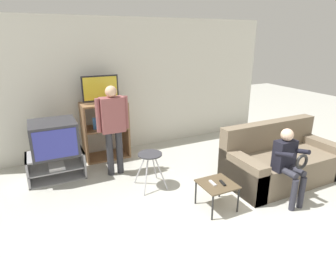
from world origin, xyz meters
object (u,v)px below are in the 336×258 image
Objects in this scene: tv_stand at (56,166)px; television_flat at (100,90)px; person_seated_child at (288,160)px; media_shelf at (105,130)px; remote_control_white at (213,183)px; television_main at (54,138)px; folding_stool at (150,159)px; snack_table at (217,186)px; couch at (280,162)px; remote_control_black at (223,183)px; person_standing_adult at (113,123)px.

television_flat is at bearing 27.45° from tv_stand.
media_shelf is at bearing 125.56° from person_seated_child.
tv_stand is 2.59m from remote_control_white.
television_main is 0.66× the size of person_seated_child.
folding_stool is 1.11m from snack_table.
television_flat is 3.32m from couch.
media_shelf is at bearing 28.63° from television_main.
snack_table is 0.09m from remote_control_black.
folding_stool reaches higher than tv_stand.
remote_control_white is at bearing -171.40° from couch.
remote_control_white is (0.53, -0.91, -0.08)m from folding_stool.
television_flat is 4.55× the size of remote_control_black.
person_standing_adult reaches higher than couch.
remote_control_black and remote_control_white have the same top height.
tv_stand is 0.83× the size of person_seated_child.
media_shelf is at bearing 25.64° from television_flat.
couch is (1.47, 0.22, -0.08)m from remote_control_white.
tv_stand is 6.12× the size of remote_control_white.
couch reaches higher than folding_stool.
remote_control_white is 1.10m from person_seated_child.
television_flat reaches higher than remote_control_black.
snack_table is at bearing -45.00° from television_main.
remote_control_white is at bearing -69.97° from media_shelf.
television_main is at bearing 153.77° from couch.
media_shelf reaches higher than folding_stool.
couch is (2.33, -2.12, -0.25)m from media_shelf.
person_standing_adult is (-0.00, -0.75, -0.41)m from television_flat.
snack_table is 0.43× the size of person_seated_child.
tv_stand is 1.13m from media_shelf.
snack_table is (1.85, -1.85, -0.38)m from television_main.
couch is 1.24× the size of person_standing_adult.
folding_stool is 2.12m from couch.
television_flat is 4.55× the size of remote_control_white.
television_main is (0.02, -0.02, 0.49)m from tv_stand.
folding_stool is at bearing -36.18° from tv_stand.
tv_stand is 1.18m from person_standing_adult.
television_flat is 1.16× the size of folding_stool.
television_main reaches higher than folding_stool.
television_main is at bearing 143.84° from folding_stool.
remote_control_black is 0.14× the size of person_seated_child.
person_standing_adult is (0.90, -0.26, 0.20)m from television_main.
remote_control_black is 0.10× the size of person_standing_adult.
television_main is at bearing -151.37° from media_shelf.
media_shelf is 1.48m from folding_stool.
television_flat reaches higher than remote_control_white.
snack_table is at bearing -67.92° from television_flat.
tv_stand is 1.93× the size of snack_table.
person_standing_adult is at bearing -16.59° from tv_stand.
media_shelf is at bearing 111.16° from snack_table.
remote_control_white is at bearing -60.40° from person_standing_adult.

